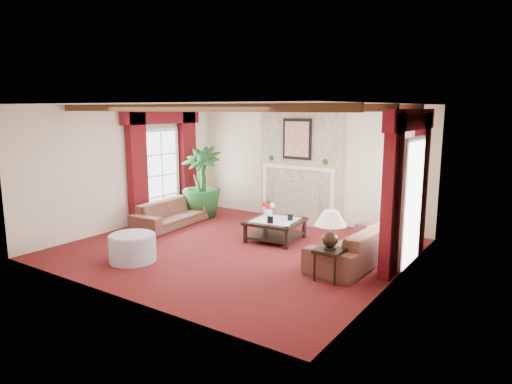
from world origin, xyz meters
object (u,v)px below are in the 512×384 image
Objects in this scene: potted_palm at (202,198)px; ottoman at (133,248)px; side_table at (329,264)px; sofa_right at (356,238)px; coffee_table at (275,230)px; sofa_left at (171,209)px.

potted_palm is 2.38× the size of ottoman.
potted_palm is 3.83× the size of side_table.
potted_palm is (-4.41, 1.06, 0.04)m from sofa_right.
sofa_right is at bearing 33.32° from ottoman.
side_table is 0.62× the size of ottoman.
potted_palm is 1.87× the size of coffee_table.
sofa_left is 4.01× the size of side_table.
potted_palm is at bearing 109.95° from ottoman.
sofa_left is 1.06m from potted_palm.
potted_palm is at bearing -4.65° from sofa_left.
sofa_right is 2.81× the size of ottoman.
sofa_left is at bearing 166.69° from side_table.
coffee_table is 2.29m from side_table.
sofa_left is at bearing -87.12° from sofa_right.
sofa_left is at bearing -89.81° from potted_palm.
ottoman is (-3.25, -2.14, -0.20)m from sofa_right.
side_table reaches higher than ottoman.
side_table is (4.39, -2.09, -0.23)m from potted_palm.
sofa_left reaches higher than ottoman.
coffee_table is at bearing 60.64° from ottoman.
potted_palm reaches higher than sofa_right.
ottoman is at bearing -70.05° from potted_palm.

